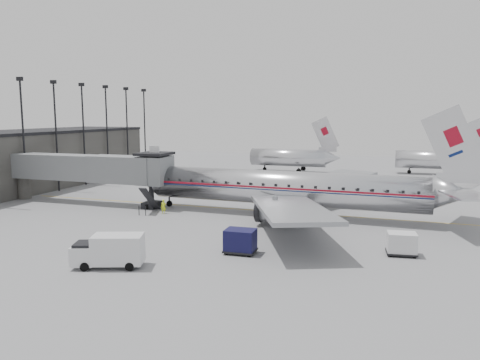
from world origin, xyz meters
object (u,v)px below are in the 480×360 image
at_px(service_van, 109,250).
at_px(baggage_cart_navy, 240,241).
at_px(baggage_cart_white, 402,243).
at_px(ramp_worker, 164,207).
at_px(airliner, 291,188).

height_order(service_van, baggage_cart_navy, service_van).
bearing_deg(baggage_cart_white, service_van, -161.22).
xyz_separation_m(baggage_cart_navy, ramp_worker, (-12.52, 11.21, -0.24)).
relative_size(airliner, baggage_cart_white, 15.25).
height_order(airliner, ramp_worker, airliner).
xyz_separation_m(service_van, ramp_worker, (-4.80, 17.23, -0.45)).
distance_m(airliner, baggage_cart_navy, 14.66).
distance_m(baggage_cart_navy, baggage_cart_white, 12.33).
bearing_deg(airliner, baggage_cart_navy, -91.43).
xyz_separation_m(airliner, ramp_worker, (-13.26, -3.31, -2.17)).
bearing_deg(service_van, ramp_worker, 86.11).
bearing_deg(baggage_cart_navy, ramp_worker, 136.32).
distance_m(baggage_cart_white, ramp_worker, 25.55).
distance_m(baggage_cart_navy, ramp_worker, 16.81).
bearing_deg(ramp_worker, service_van, -83.16).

